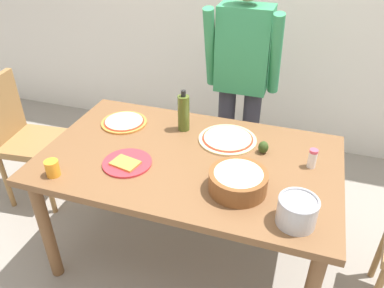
{
  "coord_description": "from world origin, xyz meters",
  "views": [
    {
      "loc": [
        0.54,
        -1.59,
        1.92
      ],
      "look_at": [
        0.0,
        0.05,
        0.81
      ],
      "focal_mm": 35.19,
      "sensor_mm": 36.0,
      "label": 1
    }
  ],
  "objects_px": {
    "cup_orange": "(52,168)",
    "salt_shaker": "(312,158)",
    "person_cook": "(242,76)",
    "popcorn_bowl": "(238,179)",
    "plate_with_slice": "(127,163)",
    "steel_pot": "(297,211)",
    "avocado": "(263,147)",
    "dining_table": "(189,170)",
    "pizza_cooked_on_tray": "(124,122)",
    "chair_wooden_left": "(22,134)",
    "olive_oil_bottle": "(184,113)",
    "pizza_raw_on_board": "(228,139)"
  },
  "relations": [
    {
      "from": "dining_table",
      "to": "cup_orange",
      "type": "distance_m",
      "value": 0.71
    },
    {
      "from": "pizza_raw_on_board",
      "to": "steel_pot",
      "type": "height_order",
      "value": "steel_pot"
    },
    {
      "from": "pizza_raw_on_board",
      "to": "pizza_cooked_on_tray",
      "type": "relative_size",
      "value": 1.18
    },
    {
      "from": "pizza_raw_on_board",
      "to": "olive_oil_bottle",
      "type": "distance_m",
      "value": 0.3
    },
    {
      "from": "chair_wooden_left",
      "to": "olive_oil_bottle",
      "type": "xyz_separation_m",
      "value": [
        1.2,
        0.07,
        0.33
      ]
    },
    {
      "from": "person_cook",
      "to": "olive_oil_bottle",
      "type": "bearing_deg",
      "value": -116.14
    },
    {
      "from": "person_cook",
      "to": "salt_shaker",
      "type": "relative_size",
      "value": 15.28
    },
    {
      "from": "dining_table",
      "to": "steel_pot",
      "type": "relative_size",
      "value": 9.22
    },
    {
      "from": "popcorn_bowl",
      "to": "salt_shaker",
      "type": "bearing_deg",
      "value": 43.09
    },
    {
      "from": "pizza_cooked_on_tray",
      "to": "popcorn_bowl",
      "type": "height_order",
      "value": "popcorn_bowl"
    },
    {
      "from": "chair_wooden_left",
      "to": "avocado",
      "type": "bearing_deg",
      "value": -1.05
    },
    {
      "from": "person_cook",
      "to": "cup_orange",
      "type": "relative_size",
      "value": 19.06
    },
    {
      "from": "olive_oil_bottle",
      "to": "person_cook",
      "type": "bearing_deg",
      "value": 63.86
    },
    {
      "from": "pizza_cooked_on_tray",
      "to": "plate_with_slice",
      "type": "height_order",
      "value": "plate_with_slice"
    },
    {
      "from": "chair_wooden_left",
      "to": "cup_orange",
      "type": "relative_size",
      "value": 11.18
    },
    {
      "from": "plate_with_slice",
      "to": "steel_pot",
      "type": "relative_size",
      "value": 1.5
    },
    {
      "from": "person_cook",
      "to": "olive_oil_bottle",
      "type": "distance_m",
      "value": 0.55
    },
    {
      "from": "olive_oil_bottle",
      "to": "cup_orange",
      "type": "height_order",
      "value": "olive_oil_bottle"
    },
    {
      "from": "salt_shaker",
      "to": "pizza_cooked_on_tray",
      "type": "bearing_deg",
      "value": 174.62
    },
    {
      "from": "plate_with_slice",
      "to": "steel_pot",
      "type": "distance_m",
      "value": 0.9
    },
    {
      "from": "pizza_cooked_on_tray",
      "to": "steel_pot",
      "type": "relative_size",
      "value": 1.63
    },
    {
      "from": "plate_with_slice",
      "to": "salt_shaker",
      "type": "distance_m",
      "value": 0.96
    },
    {
      "from": "chair_wooden_left",
      "to": "cup_orange",
      "type": "distance_m",
      "value": 0.96
    },
    {
      "from": "olive_oil_bottle",
      "to": "cup_orange",
      "type": "distance_m",
      "value": 0.8
    },
    {
      "from": "pizza_raw_on_board",
      "to": "steel_pot",
      "type": "bearing_deg",
      "value": -51.94
    },
    {
      "from": "dining_table",
      "to": "pizza_cooked_on_tray",
      "type": "height_order",
      "value": "pizza_cooked_on_tray"
    },
    {
      "from": "dining_table",
      "to": "popcorn_bowl",
      "type": "distance_m",
      "value": 0.39
    },
    {
      "from": "popcorn_bowl",
      "to": "olive_oil_bottle",
      "type": "distance_m",
      "value": 0.63
    },
    {
      "from": "cup_orange",
      "to": "salt_shaker",
      "type": "height_order",
      "value": "salt_shaker"
    },
    {
      "from": "dining_table",
      "to": "chair_wooden_left",
      "type": "relative_size",
      "value": 1.68
    },
    {
      "from": "salt_shaker",
      "to": "avocado",
      "type": "xyz_separation_m",
      "value": [
        -0.26,
        0.05,
        -0.02
      ]
    },
    {
      "from": "chair_wooden_left",
      "to": "salt_shaker",
      "type": "bearing_deg",
      "value": -2.49
    },
    {
      "from": "olive_oil_bottle",
      "to": "salt_shaker",
      "type": "distance_m",
      "value": 0.77
    },
    {
      "from": "chair_wooden_left",
      "to": "salt_shaker",
      "type": "xyz_separation_m",
      "value": [
        1.95,
        -0.08,
        0.27
      ]
    },
    {
      "from": "steel_pot",
      "to": "avocado",
      "type": "distance_m",
      "value": 0.54
    },
    {
      "from": "plate_with_slice",
      "to": "avocado",
      "type": "distance_m",
      "value": 0.74
    },
    {
      "from": "dining_table",
      "to": "chair_wooden_left",
      "type": "xyz_separation_m",
      "value": [
        -1.32,
        0.2,
        -0.13
      ]
    },
    {
      "from": "person_cook",
      "to": "chair_wooden_left",
      "type": "bearing_deg",
      "value": -158.69
    },
    {
      "from": "chair_wooden_left",
      "to": "avocado",
      "type": "relative_size",
      "value": 13.57
    },
    {
      "from": "steel_pot",
      "to": "dining_table",
      "type": "bearing_deg",
      "value": 150.91
    },
    {
      "from": "person_cook",
      "to": "popcorn_bowl",
      "type": "bearing_deg",
      "value": -78.55
    },
    {
      "from": "person_cook",
      "to": "steel_pot",
      "type": "distance_m",
      "value": 1.19
    },
    {
      "from": "chair_wooden_left",
      "to": "pizza_raw_on_board",
      "type": "distance_m",
      "value": 1.5
    },
    {
      "from": "salt_shaker",
      "to": "chair_wooden_left",
      "type": "bearing_deg",
      "value": 177.51
    },
    {
      "from": "dining_table",
      "to": "plate_with_slice",
      "type": "distance_m",
      "value": 0.35
    },
    {
      "from": "pizza_raw_on_board",
      "to": "olive_oil_bottle",
      "type": "bearing_deg",
      "value": 171.63
    },
    {
      "from": "pizza_cooked_on_tray",
      "to": "pizza_raw_on_board",
      "type": "bearing_deg",
      "value": 0.65
    },
    {
      "from": "cup_orange",
      "to": "popcorn_bowl",
      "type": "bearing_deg",
      "value": 11.15
    },
    {
      "from": "dining_table",
      "to": "avocado",
      "type": "height_order",
      "value": "avocado"
    },
    {
      "from": "popcorn_bowl",
      "to": "plate_with_slice",
      "type": "bearing_deg",
      "value": 177.86
    }
  ]
}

